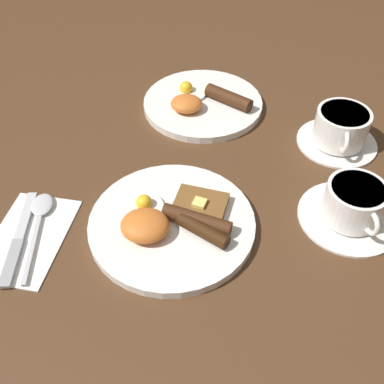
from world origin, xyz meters
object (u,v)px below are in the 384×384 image
object	(u,v)px
breakfast_plate_near	(172,222)
teacup_far	(340,130)
breakfast_plate_far	(202,103)
knife	(18,241)
spoon	(40,213)
teacup_near	(353,206)

from	to	relation	value
breakfast_plate_near	teacup_far	bearing A→B (deg)	38.17
breakfast_plate_far	knife	bearing A→B (deg)	-124.56
knife	spoon	distance (m)	0.06
teacup_far	spoon	xyz separation A→B (m)	(-0.51, -0.22, -0.02)
teacup_near	spoon	world-z (taller)	teacup_near
teacup_near	teacup_far	size ratio (longest dim) A/B	1.07
breakfast_plate_near	knife	world-z (taller)	breakfast_plate_near
breakfast_plate_far	knife	xyz separation A→B (m)	(-0.26, -0.38, -0.00)
teacup_far	knife	world-z (taller)	teacup_far
teacup_near	teacup_far	world-z (taller)	teacup_far
breakfast_plate_near	teacup_near	size ratio (longest dim) A/B	1.63
breakfast_plate_near	breakfast_plate_far	world-z (taller)	breakfast_plate_near
breakfast_plate_near	spoon	world-z (taller)	breakfast_plate_near
knife	breakfast_plate_far	bearing A→B (deg)	-40.02
knife	spoon	world-z (taller)	spoon
breakfast_plate_far	teacup_far	distance (m)	0.28
breakfast_plate_near	spoon	bearing A→B (deg)	177.59
breakfast_plate_far	teacup_far	world-z (taller)	teacup_far
teacup_far	knife	size ratio (longest dim) A/B	0.80
knife	breakfast_plate_near	bearing A→B (deg)	-83.77
breakfast_plate_far	knife	size ratio (longest dim) A/B	1.31
spoon	knife	bearing A→B (deg)	156.14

